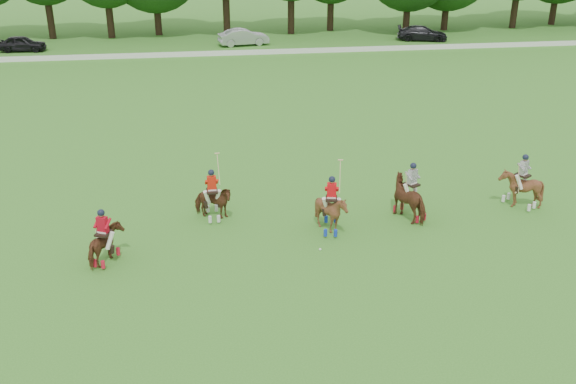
{
  "coord_description": "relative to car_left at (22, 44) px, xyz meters",
  "views": [
    {
      "loc": [
        -3.49,
        -18.9,
        11.6
      ],
      "look_at": [
        -0.12,
        4.2,
        1.4
      ],
      "focal_mm": 40.0,
      "sensor_mm": 36.0,
      "label": 1
    }
  ],
  "objects": [
    {
      "name": "polo_red_a",
      "position": [
        11.86,
        -40.48,
        0.04
      ],
      "size": [
        1.37,
        1.78,
        2.11
      ],
      "color": "#482813",
      "rests_on": "ground"
    },
    {
      "name": "polo_red_c",
      "position": [
        20.36,
        -39.19,
        0.13
      ],
      "size": [
        1.6,
        1.73,
        2.87
      ],
      "color": "#482813",
      "rests_on": "ground"
    },
    {
      "name": "polo_stripe_b",
      "position": [
        28.82,
        -38.08,
        0.15
      ],
      "size": [
        1.95,
        2.0,
        2.37
      ],
      "color": "#482813",
      "rests_on": "ground"
    },
    {
      "name": "car_mid",
      "position": [
        20.1,
        0.0,
        0.07
      ],
      "size": [
        4.93,
        2.43,
        1.55
      ],
      "primitive_type": "imported",
      "rotation": [
        0.0,
        0.0,
        1.74
      ],
      "color": "#ADAEB3",
      "rests_on": "ground"
    },
    {
      "name": "polo_red_b",
      "position": [
        15.8,
        -37.38,
        0.05
      ],
      "size": [
        1.48,
        1.28,
        2.7
      ],
      "color": "#482813",
      "rests_on": "ground"
    },
    {
      "name": "ground",
      "position": [
        18.9,
        -42.5,
        -0.71
      ],
      "size": [
        180.0,
        180.0,
        0.0
      ],
      "primitive_type": "plane",
      "color": "#367521",
      "rests_on": "ground"
    },
    {
      "name": "boundary_rail",
      "position": [
        18.9,
        -4.5,
        -0.49
      ],
      "size": [
        120.0,
        0.1,
        0.44
      ],
      "primitive_type": "cube",
      "color": "white",
      "rests_on": "ground"
    },
    {
      "name": "car_left",
      "position": [
        0.0,
        0.0,
        0.0
      ],
      "size": [
        4.26,
        1.93,
        1.42
      ],
      "primitive_type": "imported",
      "rotation": [
        0.0,
        0.0,
        1.51
      ],
      "color": "black",
      "rests_on": "ground"
    },
    {
      "name": "polo_stripe_a",
      "position": [
        23.83,
        -38.46,
        0.18
      ],
      "size": [
        1.77,
        2.24,
        2.42
      ],
      "color": "#482813",
      "rests_on": "ground"
    },
    {
      "name": "car_right",
      "position": [
        37.73,
        0.0,
        -0.0
      ],
      "size": [
        5.2,
        3.2,
        1.41
      ],
      "primitive_type": "imported",
      "rotation": [
        0.0,
        0.0,
        1.3
      ],
      "color": "black",
      "rests_on": "ground"
    },
    {
      "name": "polo_ball",
      "position": [
        19.65,
        -40.7,
        -0.66
      ],
      "size": [
        0.09,
        0.09,
        0.09
      ],
      "primitive_type": "sphere",
      "color": "white",
      "rests_on": "ground"
    }
  ]
}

